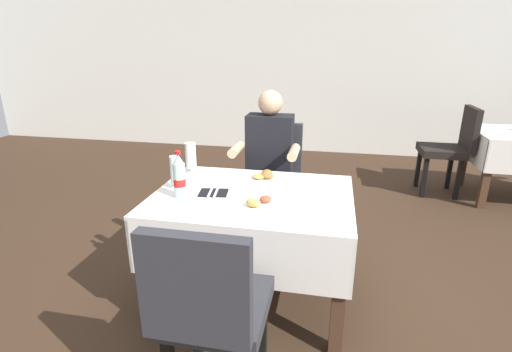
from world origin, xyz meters
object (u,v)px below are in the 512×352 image
object	(u,v)px
cola_bottle_primary	(179,177)
plate_near_camera	(259,204)
background_chair_left	(451,145)
main_dining_table	(253,218)
chair_near_camera_side	(210,307)
beer_glass_middle	(175,172)
napkin_cutlery_set	(213,193)
beer_glass_left	(191,157)
chair_far_diner_seat	(274,176)
seated_diner_far	(268,161)
plate_far_diner	(264,177)

from	to	relation	value
cola_bottle_primary	plate_near_camera	bearing A→B (deg)	-5.70
background_chair_left	main_dining_table	bearing A→B (deg)	-127.67
chair_near_camera_side	main_dining_table	bearing A→B (deg)	90.00
beer_glass_middle	napkin_cutlery_set	size ratio (longest dim) A/B	1.07
main_dining_table	background_chair_left	distance (m)	2.82
cola_bottle_primary	background_chair_left	size ratio (longest dim) A/B	0.29
chair_near_camera_side	beer_glass_left	bearing A→B (deg)	113.69
beer_glass_middle	napkin_cutlery_set	world-z (taller)	beer_glass_middle
plate_near_camera	background_chair_left	distance (m)	2.93
main_dining_table	beer_glass_left	bearing A→B (deg)	147.92
napkin_cutlery_set	beer_glass_left	bearing A→B (deg)	127.48
plate_near_camera	chair_near_camera_side	bearing A→B (deg)	-96.49
chair_far_diner_seat	napkin_cutlery_set	distance (m)	0.93
beer_glass_left	chair_far_diner_seat	bearing A→B (deg)	45.72
main_dining_table	beer_glass_middle	bearing A→B (deg)	179.71
main_dining_table	cola_bottle_primary	bearing A→B (deg)	-161.53
seated_diner_far	background_chair_left	distance (m)	2.31
seated_diner_far	plate_near_camera	world-z (taller)	seated_diner_far
beer_glass_middle	plate_near_camera	bearing A→B (deg)	-18.18
chair_far_diner_seat	beer_glass_left	distance (m)	0.79
main_dining_table	seated_diner_far	size ratio (longest dim) A/B	0.95
chair_far_diner_seat	background_chair_left	size ratio (longest dim) A/B	1.00
chair_far_diner_seat	beer_glass_middle	distance (m)	1.02
beer_glass_middle	background_chair_left	distance (m)	3.15
beer_glass_left	main_dining_table	bearing A→B (deg)	-32.08
chair_near_camera_side	seated_diner_far	size ratio (longest dim) A/B	0.77
beer_glass_left	beer_glass_middle	world-z (taller)	beer_glass_left
chair_far_diner_seat	background_chair_left	distance (m)	2.21
plate_far_diner	napkin_cutlery_set	world-z (taller)	plate_far_diner
beer_glass_left	napkin_cutlery_set	distance (m)	0.47
seated_diner_far	background_chair_left	world-z (taller)	seated_diner_far
napkin_cutlery_set	background_chair_left	bearing A→B (deg)	49.24
seated_diner_far	napkin_cutlery_set	world-z (taller)	seated_diner_far
chair_far_diner_seat	beer_glass_left	xyz separation A→B (m)	(-0.51, -0.53, 0.28)
main_dining_table	beer_glass_middle	size ratio (longest dim) A/B	5.73
beer_glass_middle	napkin_cutlery_set	xyz separation A→B (m)	(0.26, -0.04, -0.10)
plate_near_camera	cola_bottle_primary	world-z (taller)	cola_bottle_primary
cola_bottle_primary	napkin_cutlery_set	world-z (taller)	cola_bottle_primary
plate_far_diner	beer_glass_middle	xyz separation A→B (m)	(-0.52, -0.25, 0.08)
chair_far_diner_seat	plate_far_diner	distance (m)	0.63
main_dining_table	plate_far_diner	xyz separation A→B (m)	(0.02, 0.25, 0.19)
plate_far_diner	beer_glass_middle	distance (m)	0.58
plate_near_camera	cola_bottle_primary	distance (m)	0.50
plate_far_diner	background_chair_left	bearing A→B (deg)	49.37
seated_diner_far	napkin_cutlery_set	size ratio (longest dim) A/B	6.46
napkin_cutlery_set	plate_far_diner	bearing A→B (deg)	48.33
cola_bottle_primary	chair_near_camera_side	bearing A→B (deg)	-60.14
chair_far_diner_seat	cola_bottle_primary	world-z (taller)	cola_bottle_primary
seated_diner_far	plate_far_diner	size ratio (longest dim) A/B	5.43
chair_far_diner_seat	chair_near_camera_side	bearing A→B (deg)	-90.00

